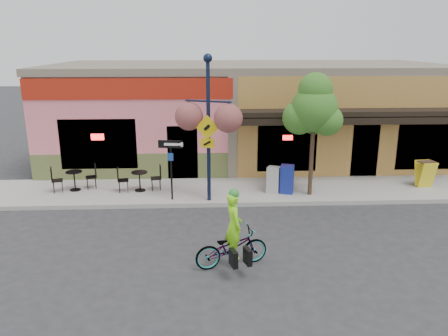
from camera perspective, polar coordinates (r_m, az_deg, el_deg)
The scene contains 14 objects.
ground at distance 14.75m, azimuth 5.87°, elevation -5.70°, with size 90.00×90.00×0.00m, color #2D2D30.
sidewalk at distance 16.58m, azimuth 4.88°, elevation -2.90°, with size 24.00×3.00×0.15m, color #9E9B93.
curb at distance 15.23m, azimuth 5.57°, elevation -4.67°, with size 24.00×0.12×0.15m, color #A8A59E.
building at distance 21.39m, azimuth 3.12°, elevation 7.45°, with size 18.20×8.20×4.50m, color #EB747F, non-canonical shape.
bicycle at distance 11.13m, azimuth 0.98°, elevation -10.36°, with size 0.66×1.88×0.99m, color maroon.
cyclist_rider at distance 10.99m, azimuth 1.25°, elevation -8.70°, with size 0.62×0.41×1.69m, color #90FF1A.
lamp_post at distance 14.64m, azimuth -2.04°, elevation 5.00°, with size 1.59×0.64×4.98m, color #101A34, non-canonical shape.
one_way_sign at distance 15.13m, azimuth -6.90°, elevation -0.29°, with size 0.82×0.18×2.13m, color black, non-canonical shape.
cafe_set_left at distance 17.07m, azimuth -18.96°, elevation -1.24°, with size 1.58×0.79×0.95m, color black, non-canonical shape.
cafe_set_right at distance 16.39m, azimuth -10.97°, elevation -1.35°, with size 1.58×0.79×0.95m, color black, non-canonical shape.
newspaper_box_blue at distance 16.03m, azimuth 8.22°, elevation -1.44°, with size 0.47×0.42×1.04m, color navy, non-canonical shape.
newspaper_box_grey at distance 16.04m, azimuth 6.49°, elevation -1.53°, with size 0.45×0.40×0.96m, color #AFAFAF, non-canonical shape.
street_tree at distance 15.59m, azimuth 11.53°, elevation 4.27°, with size 1.72×1.72×4.40m, color #3D7A26, non-canonical shape.
sandwich_board at distance 18.09m, azimuth 25.10°, elevation -0.86°, with size 0.60×0.44×1.01m, color yellow, non-canonical shape.
Camera 1 is at (-2.13, -13.54, 5.45)m, focal length 35.00 mm.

